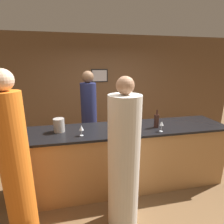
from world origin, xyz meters
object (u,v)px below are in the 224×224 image
at_px(guest_1, 16,168).
at_px(ice_bucket, 59,125).
at_px(wine_bottle_0, 157,121).
at_px(guest_0, 124,162).
at_px(bartender, 89,122).

relative_size(guest_1, ice_bucket, 9.69).
height_order(guest_1, wine_bottle_0, guest_1).
height_order(guest_0, guest_1, guest_1).
bearing_deg(ice_bucket, guest_0, -44.25).
relative_size(bartender, ice_bucket, 9.30).
height_order(guest_1, ice_bucket, guest_1).
distance_m(wine_bottle_0, ice_bucket, 1.53).
distance_m(bartender, guest_1, 1.81).
bearing_deg(guest_1, wine_bottle_0, 18.47).
bearing_deg(wine_bottle_0, guest_0, -137.68).
distance_m(bartender, ice_bucket, 0.97).
xyz_separation_m(bartender, ice_bucket, (-0.51, -0.80, 0.24)).
bearing_deg(bartender, ice_bucket, 57.34).
height_order(bartender, guest_0, bartender).
height_order(bartender, wine_bottle_0, bartender).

